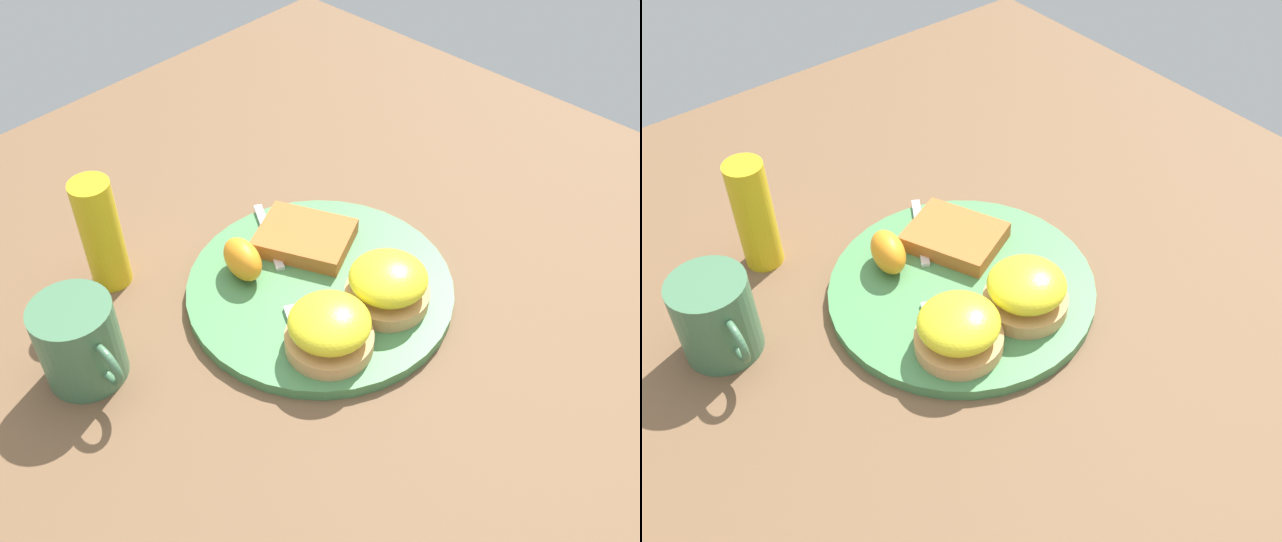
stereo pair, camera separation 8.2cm
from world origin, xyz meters
TOP-DOWN VIEW (x-y plane):
  - ground_plane at (0.00, 0.00)m, footprint 1.10×1.10m
  - plate at (0.00, 0.00)m, footprint 0.30×0.30m
  - sandwich_benedict_left at (0.07, -0.06)m, footprint 0.09×0.09m
  - sandwich_benedict_right at (0.07, 0.03)m, footprint 0.09×0.09m
  - hashbrown_patty at (-0.06, 0.04)m, footprint 0.13×0.12m
  - orange_wedge at (-0.07, -0.05)m, footprint 0.07×0.05m
  - fork at (-0.04, -0.02)m, footprint 0.20×0.13m
  - cup at (-0.09, -0.24)m, footprint 0.11×0.08m
  - condiment_bottle at (-0.19, -0.15)m, footprint 0.04×0.04m

SIDE VIEW (x-z plane):
  - ground_plane at x=0.00m, z-range 0.00..0.00m
  - plate at x=0.00m, z-range 0.00..0.01m
  - fork at x=-0.04m, z-range 0.01..0.02m
  - hashbrown_patty at x=-0.06m, z-range 0.01..0.03m
  - orange_wedge at x=-0.07m, z-range 0.01..0.06m
  - sandwich_benedict_left at x=0.07m, z-range 0.01..0.07m
  - sandwich_benedict_right at x=0.07m, z-range 0.01..0.07m
  - cup at x=-0.09m, z-range 0.00..0.09m
  - condiment_bottle at x=-0.19m, z-range 0.00..0.14m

